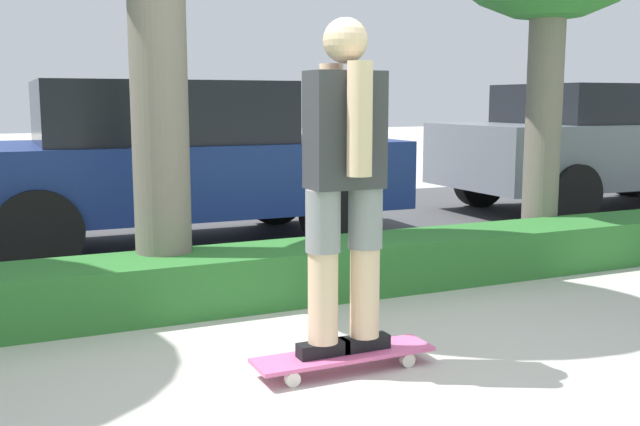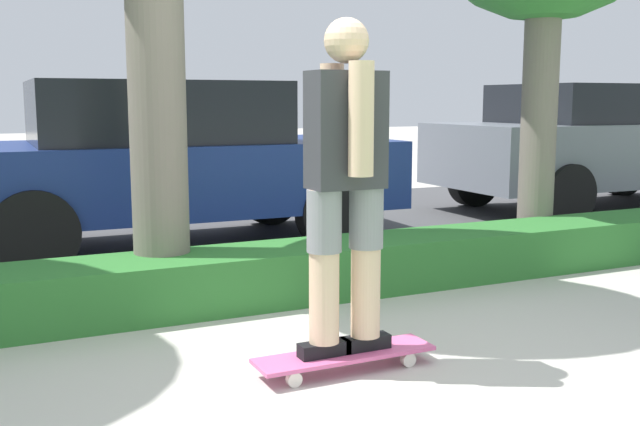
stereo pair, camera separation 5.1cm
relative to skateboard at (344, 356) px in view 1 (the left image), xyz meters
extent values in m
plane|color=#BCB7AD|center=(0.09, -0.19, -0.08)|extent=(60.00, 60.00, 0.00)
cube|color=#474749|center=(0.09, 4.01, -0.07)|extent=(18.43, 5.00, 0.01)
cube|color=#2D702D|center=(0.09, 1.41, 0.10)|extent=(18.43, 0.60, 0.36)
cube|color=#DB5B93|center=(0.00, 0.00, 0.01)|extent=(0.93, 0.24, 0.02)
cylinder|color=silver|center=(0.32, -0.09, -0.04)|extent=(0.07, 0.04, 0.07)
cylinder|color=silver|center=(0.32, 0.09, -0.04)|extent=(0.07, 0.04, 0.07)
cylinder|color=silver|center=(-0.32, -0.09, -0.04)|extent=(0.07, 0.04, 0.07)
cylinder|color=silver|center=(-0.32, 0.09, -0.04)|extent=(0.07, 0.04, 0.07)
cube|color=black|center=(-0.12, 0.00, 0.05)|extent=(0.26, 0.09, 0.07)
cylinder|color=beige|center=(-0.12, 0.00, 0.47)|extent=(0.15, 0.15, 0.76)
cylinder|color=gray|center=(-0.12, 0.00, 0.69)|extent=(0.17, 0.17, 0.30)
cube|color=black|center=(0.12, 0.00, 0.05)|extent=(0.26, 0.09, 0.07)
cylinder|color=beige|center=(0.12, 0.00, 0.47)|extent=(0.15, 0.15, 0.76)
cylinder|color=gray|center=(0.12, 0.00, 0.69)|extent=(0.17, 0.17, 0.30)
cube|color=#333338|center=(0.00, 0.00, 1.13)|extent=(0.36, 0.20, 0.56)
cylinder|color=beige|center=(0.00, -0.15, 1.18)|extent=(0.12, 0.12, 0.53)
cylinder|color=beige|center=(0.00, 0.15, 1.18)|extent=(0.12, 0.12, 0.53)
sphere|color=beige|center=(0.00, 0.00, 1.55)|extent=(0.21, 0.21, 0.21)
cylinder|color=#70665B|center=(-0.53, 1.59, 1.41)|extent=(0.37, 0.37, 2.96)
cylinder|color=#70665B|center=(2.82, 1.83, 1.18)|extent=(0.30, 0.30, 2.52)
cube|color=navy|center=(0.05, 3.58, 0.58)|extent=(4.14, 1.77, 0.63)
cube|color=black|center=(-0.07, 3.58, 1.16)|extent=(2.16, 1.54, 0.54)
cylinder|color=black|center=(1.33, 2.79, 0.26)|extent=(0.68, 0.20, 0.68)
cylinder|color=black|center=(1.33, 4.36, 0.26)|extent=(0.68, 0.20, 0.68)
cylinder|color=black|center=(-1.22, 2.79, 0.26)|extent=(0.68, 0.20, 0.68)
cylinder|color=black|center=(-1.22, 4.36, 0.26)|extent=(0.68, 0.20, 0.68)
cube|color=slate|center=(5.51, 3.72, 0.63)|extent=(4.25, 1.86, 0.73)
cube|color=black|center=(5.38, 3.72, 1.23)|extent=(2.22, 1.61, 0.46)
cylinder|color=black|center=(6.82, 4.54, 0.26)|extent=(0.67, 0.21, 0.67)
cylinder|color=black|center=(4.20, 2.90, 0.26)|extent=(0.67, 0.21, 0.67)
cylinder|color=black|center=(4.20, 4.54, 0.26)|extent=(0.67, 0.21, 0.67)
camera|label=1|loc=(-1.62, -3.22, 1.27)|focal=42.00mm
camera|label=2|loc=(-1.66, -3.20, 1.27)|focal=42.00mm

